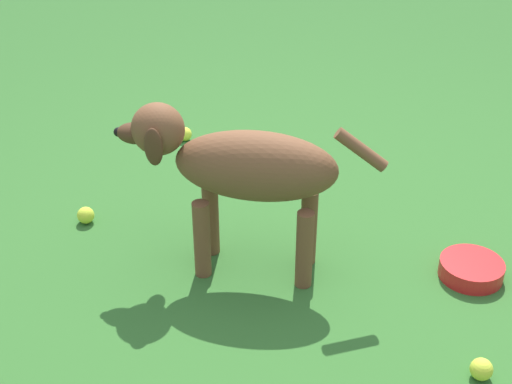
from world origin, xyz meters
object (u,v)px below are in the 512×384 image
(water_bowl, at_px, (471,269))
(dog, at_px, (240,167))
(tennis_ball_3, at_px, (86,215))
(tennis_ball_1, at_px, (185,134))
(tennis_ball_2, at_px, (481,369))

(water_bowl, bearing_deg, dog, -161.82)
(dog, relative_size, tennis_ball_3, 13.25)
(tennis_ball_1, height_order, tennis_ball_3, same)
(water_bowl, bearing_deg, tennis_ball_3, -170.97)
(tennis_ball_1, height_order, tennis_ball_2, same)
(dog, bearing_deg, water_bowl, -174.59)
(tennis_ball_1, relative_size, tennis_ball_3, 1.00)
(tennis_ball_3, relative_size, water_bowl, 0.30)
(dog, xyz_separation_m, tennis_ball_3, (-0.67, 0.02, -0.36))
(tennis_ball_1, xyz_separation_m, tennis_ball_3, (-0.03, -0.77, 0.00))
(tennis_ball_1, bearing_deg, tennis_ball_2, -34.47)
(tennis_ball_3, xyz_separation_m, water_bowl, (1.42, 0.23, -0.00))
(tennis_ball_1, bearing_deg, water_bowl, -21.40)
(tennis_ball_1, height_order, water_bowl, tennis_ball_1)
(tennis_ball_2, height_order, tennis_ball_3, same)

